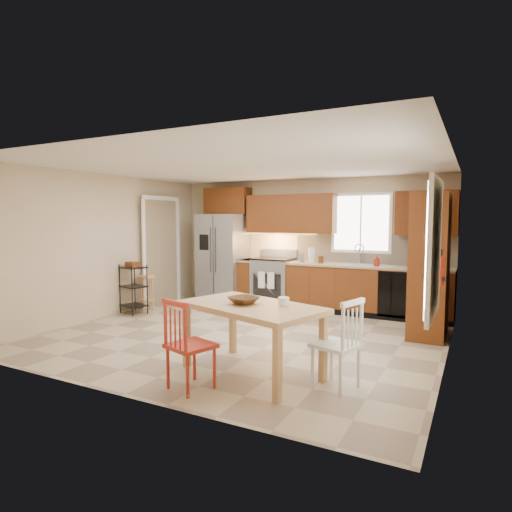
{
  "coord_description": "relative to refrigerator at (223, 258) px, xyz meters",
  "views": [
    {
      "loc": [
        3.04,
        -5.48,
        1.73
      ],
      "look_at": [
        -0.02,
        0.4,
        1.15
      ],
      "focal_mm": 30.0,
      "sensor_mm": 36.0,
      "label": 1
    }
  ],
  "objects": [
    {
      "name": "floor",
      "position": [
        1.7,
        -2.12,
        -0.91
      ],
      "size": [
        5.5,
        5.5,
        0.0
      ],
      "primitive_type": "plane",
      "color": "tan",
      "rests_on": "ground"
    },
    {
      "name": "ceiling",
      "position": [
        1.7,
        -2.12,
        1.59
      ],
      "size": [
        5.5,
        5.0,
        0.02
      ],
      "primitive_type": "cube",
      "color": "silver",
      "rests_on": "ground"
    },
    {
      "name": "wall_back",
      "position": [
        1.7,
        0.38,
        0.34
      ],
      "size": [
        5.5,
        0.02,
        2.5
      ],
      "primitive_type": "cube",
      "color": "#CCB793",
      "rests_on": "ground"
    },
    {
      "name": "wall_front",
      "position": [
        1.7,
        -4.62,
        0.34
      ],
      "size": [
        5.5,
        0.02,
        2.5
      ],
      "primitive_type": "cube",
      "color": "#CCB793",
      "rests_on": "ground"
    },
    {
      "name": "wall_left",
      "position": [
        -1.05,
        -2.12,
        0.34
      ],
      "size": [
        0.02,
        5.0,
        2.5
      ],
      "primitive_type": "cube",
      "color": "#CCB793",
      "rests_on": "ground"
    },
    {
      "name": "wall_right",
      "position": [
        4.45,
        -2.12,
        0.34
      ],
      "size": [
        0.02,
        5.0,
        2.5
      ],
      "primitive_type": "cube",
      "color": "#CCB793",
      "rests_on": "ground"
    },
    {
      "name": "refrigerator",
      "position": [
        0.0,
        0.0,
        0.0
      ],
      "size": [
        0.92,
        0.75,
        1.82
      ],
      "primitive_type": "cube",
      "color": "gray",
      "rests_on": "floor"
    },
    {
      "name": "range_stove",
      "position": [
        1.15,
        0.06,
        -0.45
      ],
      "size": [
        0.76,
        0.63,
        0.92
      ],
      "primitive_type": "cube",
      "color": "gray",
      "rests_on": "floor"
    },
    {
      "name": "base_cabinet_narrow",
      "position": [
        0.6,
        0.08,
        -0.46
      ],
      "size": [
        0.3,
        0.6,
        0.9
      ],
      "primitive_type": "cube",
      "color": "#602A11",
      "rests_on": "floor"
    },
    {
      "name": "base_cabinet_run",
      "position": [
        2.99,
        0.08,
        -0.46
      ],
      "size": [
        2.92,
        0.6,
        0.9
      ],
      "primitive_type": "cube",
      "color": "#602A11",
      "rests_on": "floor"
    },
    {
      "name": "dishwasher",
      "position": [
        3.55,
        -0.22,
        -0.46
      ],
      "size": [
        0.6,
        0.02,
        0.78
      ],
      "primitive_type": "cube",
      "color": "black",
      "rests_on": "floor"
    },
    {
      "name": "backsplash",
      "position": [
        2.99,
        0.36,
        0.27
      ],
      "size": [
        2.92,
        0.03,
        0.55
      ],
      "primitive_type": "cube",
      "color": "beige",
      "rests_on": "wall_back"
    },
    {
      "name": "upper_over_fridge",
      "position": [
        0.0,
        0.2,
        1.19
      ],
      "size": [
        1.0,
        0.35,
        0.55
      ],
      "primitive_type": "cube",
      "color": "#602C10",
      "rests_on": "wall_back"
    },
    {
      "name": "upper_left_block",
      "position": [
        1.45,
        0.2,
        0.92
      ],
      "size": [
        1.8,
        0.35,
        0.75
      ],
      "primitive_type": "cube",
      "color": "#602C10",
      "rests_on": "wall_back"
    },
    {
      "name": "upper_right_block",
      "position": [
        3.95,
        0.2,
        0.92
      ],
      "size": [
        1.0,
        0.35,
        0.75
      ],
      "primitive_type": "cube",
      "color": "#602C10",
      "rests_on": "wall_back"
    },
    {
      "name": "window_back",
      "position": [
        2.8,
        0.35,
        0.74
      ],
      "size": [
        1.12,
        0.04,
        1.12
      ],
      "primitive_type": "cube",
      "color": "white",
      "rests_on": "wall_back"
    },
    {
      "name": "sink",
      "position": [
        2.8,
        0.08,
        -0.05
      ],
      "size": [
        0.62,
        0.46,
        0.16
      ],
      "primitive_type": "cube",
      "color": "gray",
      "rests_on": "base_cabinet_run"
    },
    {
      "name": "undercab_glow",
      "position": [
        1.15,
        0.17,
        0.52
      ],
      "size": [
        1.6,
        0.3,
        0.01
      ],
      "primitive_type": "cube",
      "color": "#FFBF66",
      "rests_on": "wall_back"
    },
    {
      "name": "soap_bottle",
      "position": [
        3.18,
        -0.02,
        0.09
      ],
      "size": [
        0.09,
        0.09,
        0.19
      ],
      "primitive_type": "imported",
      "color": "#A91E0B",
      "rests_on": "base_cabinet_run"
    },
    {
      "name": "paper_towel",
      "position": [
        1.95,
        0.03,
        0.13
      ],
      "size": [
        0.12,
        0.12,
        0.28
      ],
      "primitive_type": "cylinder",
      "color": "white",
      "rests_on": "base_cabinet_run"
    },
    {
      "name": "canister_steel",
      "position": [
        1.75,
        0.03,
        0.08
      ],
      "size": [
        0.11,
        0.11,
        0.18
      ],
      "primitive_type": "cylinder",
      "color": "gray",
      "rests_on": "base_cabinet_run"
    },
    {
      "name": "canister_wood",
      "position": [
        2.15,
        -0.0,
        0.06
      ],
      "size": [
        0.1,
        0.1,
        0.14
      ],
      "primitive_type": "cylinder",
      "color": "#503115",
      "rests_on": "base_cabinet_run"
    },
    {
      "name": "pantry",
      "position": [
        4.13,
        -0.93,
        0.14
      ],
      "size": [
        0.5,
        0.95,
        2.1
      ],
      "primitive_type": "cube",
      "color": "#602A11",
      "rests_on": "floor"
    },
    {
      "name": "fire_extinguisher",
      "position": [
        4.33,
        -1.98,
        0.19
      ],
      "size": [
        0.12,
        0.12,
        0.36
      ],
      "primitive_type": "cylinder",
      "color": "#A91E0B",
      "rests_on": "wall_right"
    },
    {
      "name": "window_right",
      "position": [
        4.38,
        -3.27,
        0.54
      ],
      "size": [
        0.04,
        1.02,
        1.32
      ],
      "primitive_type": "cube",
      "color": "white",
      "rests_on": "wall_right"
    },
    {
      "name": "doorway",
      "position": [
        -0.97,
        -0.82,
        0.14
      ],
      "size": [
        0.04,
        0.95,
        2.1
      ],
      "primitive_type": "cube",
      "color": "#8C7A59",
      "rests_on": "wall_left"
    },
    {
      "name": "dining_table",
      "position": [
        2.55,
        -3.5,
        -0.53
      ],
      "size": [
        1.77,
        1.31,
        0.77
      ],
      "primitive_type": null,
      "rotation": [
        0.0,
        0.0,
        -0.3
      ],
      "color": "tan",
      "rests_on": "floor"
    },
    {
      "name": "chair_red",
      "position": [
        2.2,
        -4.15,
        -0.45
      ],
      "size": [
        0.54,
        0.54,
        0.93
      ],
      "primitive_type": null,
      "rotation": [
        0.0,
        0.0,
        -0.3
      ],
      "color": "#AA291A",
      "rests_on": "floor"
    },
    {
      "name": "chair_white",
      "position": [
        3.5,
        -3.45,
        -0.45
      ],
      "size": [
        0.54,
        0.54,
        0.93
      ],
      "primitive_type": null,
      "rotation": [
        0.0,
        0.0,
        1.27
      ],
      "color": "white",
      "rests_on": "floor"
    },
    {
      "name": "table_bowl",
      "position": [
        2.45,
        -3.5,
        -0.13
      ],
      "size": [
        0.4,
        0.4,
        0.08
      ],
      "primitive_type": "imported",
      "rotation": [
        0.0,
        0.0,
        -0.3
      ],
      "color": "#503115",
      "rests_on": "dining_table"
    },
    {
      "name": "table_jar",
      "position": [
        2.89,
        -3.4,
        -0.1
      ],
      "size": [
        0.15,
        0.15,
        0.14
      ],
      "primitive_type": "cylinder",
      "rotation": [
        0.0,
        0.0,
        -0.3
      ],
      "color": "white",
      "rests_on": "dining_table"
    },
    {
      "name": "bar_stool",
      "position": [
        -0.8,
        -1.45,
        -0.58
      ],
      "size": [
        0.34,
        0.34,
        0.66
      ],
      "primitive_type": null,
      "rotation": [
        0.0,
        0.0,
        -0.06
      ],
      "color": "tan",
      "rests_on": "floor"
    },
    {
      "name": "utility_cart",
      "position": [
        -0.8,
        -1.8,
        -0.46
      ],
      "size": [
        0.52,
        0.45,
        0.9
      ],
      "primitive_type": null,
      "rotation": [
        0.0,
        0.0,
        -0.25
      ],
      "color": "black",
      "rests_on": "floor"
    }
  ]
}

